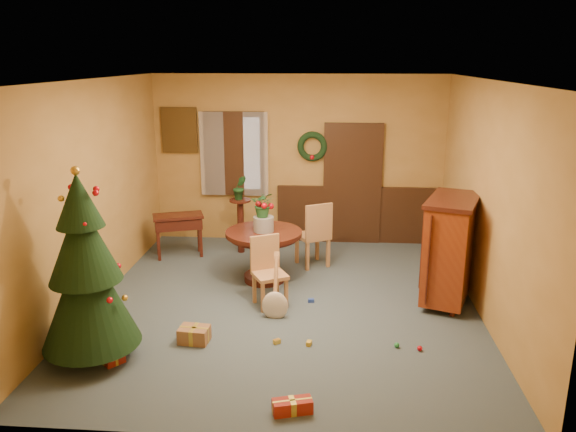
# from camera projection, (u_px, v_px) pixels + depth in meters

# --- Properties ---
(room_envelope) EXTENTS (5.50, 5.50, 5.50)m
(room_envelope) POSITION_uv_depth(u_px,v_px,m) (309.00, 180.00, 9.74)
(room_envelope) COLOR #35444D
(room_envelope) RESTS_ON ground
(dining_table) EXTENTS (1.10, 1.10, 0.76)m
(dining_table) POSITION_uv_depth(u_px,v_px,m) (264.00, 246.00, 8.10)
(dining_table) COLOR black
(dining_table) RESTS_ON floor
(urn) EXTENTS (0.29, 0.29, 0.21)m
(urn) POSITION_uv_depth(u_px,v_px,m) (264.00, 224.00, 8.01)
(urn) COLOR slate
(urn) RESTS_ON dining_table
(centerpiece_plant) EXTENTS (0.33, 0.29, 0.37)m
(centerpiece_plant) POSITION_uv_depth(u_px,v_px,m) (263.00, 204.00, 7.93)
(centerpiece_plant) COLOR #1E4C23
(centerpiece_plant) RESTS_ON urn
(chair_near) EXTENTS (0.54, 0.54, 0.92)m
(chair_near) POSITION_uv_depth(u_px,v_px,m) (268.00, 268.00, 7.35)
(chair_near) COLOR #A86F43
(chair_near) RESTS_ON floor
(chair_far) EXTENTS (0.61, 0.61, 1.04)m
(chair_far) POSITION_uv_depth(u_px,v_px,m) (315.00, 233.00, 8.64)
(chair_far) COLOR #A86F43
(chair_far) RESTS_ON floor
(guitar) EXTENTS (0.34, 0.51, 0.76)m
(guitar) POSITION_uv_depth(u_px,v_px,m) (275.00, 289.00, 6.97)
(guitar) COLOR beige
(guitar) RESTS_ON floor
(plant_stand) EXTENTS (0.35, 0.35, 0.91)m
(plant_stand) POSITION_uv_depth(u_px,v_px,m) (241.00, 219.00, 9.30)
(plant_stand) COLOR black
(plant_stand) RESTS_ON floor
(stand_plant) EXTENTS (0.27, 0.25, 0.40)m
(stand_plant) POSITION_uv_depth(u_px,v_px,m) (240.00, 187.00, 9.16)
(stand_plant) COLOR #19471E
(stand_plant) RESTS_ON plant_stand
(christmas_tree) EXTENTS (1.03, 1.03, 2.13)m
(christmas_tree) POSITION_uv_depth(u_px,v_px,m) (86.00, 272.00, 5.84)
(christmas_tree) COLOR #382111
(christmas_tree) RESTS_ON floor
(writing_desk) EXTENTS (0.88, 0.64, 0.70)m
(writing_desk) POSITION_uv_depth(u_px,v_px,m) (178.00, 225.00, 9.13)
(writing_desk) COLOR black
(writing_desk) RESTS_ON floor
(sideboard) EXTENTS (0.94, 1.25, 1.43)m
(sideboard) POSITION_uv_depth(u_px,v_px,m) (450.00, 247.00, 7.34)
(sideboard) COLOR #5E180A
(sideboard) RESTS_ON floor
(gift_a) EXTENTS (0.36, 0.28, 0.18)m
(gift_a) POSITION_uv_depth(u_px,v_px,m) (194.00, 335.00, 6.45)
(gift_a) COLOR brown
(gift_a) RESTS_ON floor
(gift_b) EXTENTS (0.29, 0.29, 0.21)m
(gift_b) POSITION_uv_depth(u_px,v_px,m) (112.00, 353.00, 6.01)
(gift_b) COLOR maroon
(gift_b) RESTS_ON floor
(gift_c) EXTENTS (0.28, 0.31, 0.14)m
(gift_c) POSITION_uv_depth(u_px,v_px,m) (110.00, 331.00, 6.58)
(gift_c) COLOR brown
(gift_c) RESTS_ON floor
(gift_d) EXTENTS (0.39, 0.24, 0.13)m
(gift_d) POSITION_uv_depth(u_px,v_px,m) (292.00, 406.00, 5.17)
(gift_d) COLOR maroon
(gift_d) RESTS_ON floor
(toy_a) EXTENTS (0.09, 0.06, 0.05)m
(toy_a) POSITION_uv_depth(u_px,v_px,m) (311.00, 301.00, 7.50)
(toy_a) COLOR #243F9D
(toy_a) RESTS_ON floor
(toy_b) EXTENTS (0.06, 0.06, 0.06)m
(toy_b) POSITION_uv_depth(u_px,v_px,m) (397.00, 345.00, 6.33)
(toy_b) COLOR #268E45
(toy_b) RESTS_ON floor
(toy_c) EXTENTS (0.07, 0.09, 0.05)m
(toy_c) POSITION_uv_depth(u_px,v_px,m) (309.00, 343.00, 6.38)
(toy_c) COLOR gold
(toy_c) RESTS_ON floor
(toy_d) EXTENTS (0.06, 0.06, 0.06)m
(toy_d) POSITION_uv_depth(u_px,v_px,m) (420.00, 348.00, 6.26)
(toy_d) COLOR red
(toy_d) RESTS_ON floor
(toy_e) EXTENTS (0.09, 0.09, 0.05)m
(toy_e) POSITION_uv_depth(u_px,v_px,m) (277.00, 341.00, 6.42)
(toy_e) COLOR gold
(toy_e) RESTS_ON floor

